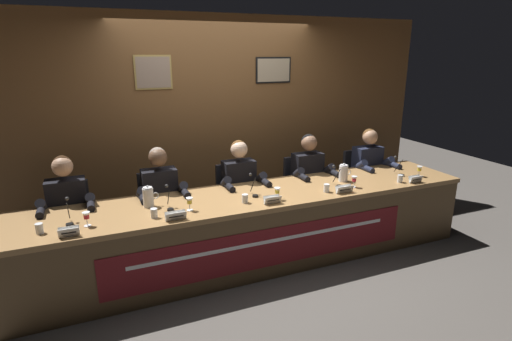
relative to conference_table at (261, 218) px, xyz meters
name	(u,v)px	position (x,y,z in m)	size (l,w,h in m)	color
ground_plane	(256,259)	(0.00, 0.13, -0.53)	(12.00, 12.00, 0.00)	#4C4742
wall_back_panelled	(217,121)	(0.00, 1.43, 0.77)	(5.97, 0.14, 2.60)	brown
conference_table	(261,218)	(0.00, 0.00, 0.00)	(4.77, 0.88, 0.75)	olive
chair_far_left	(72,227)	(-1.79, 0.75, -0.11)	(0.44, 0.44, 0.89)	black
panelist_far_left	(68,209)	(-1.79, 0.55, 0.17)	(0.51, 0.48, 1.21)	black
nameplate_far_left	(69,232)	(-1.75, -0.22, 0.26)	(0.16, 0.06, 0.08)	white
juice_glass_far_left	(86,216)	(-1.61, -0.06, 0.30)	(0.06, 0.06, 0.12)	white
water_cup_far_left	(39,229)	(-1.97, -0.07, 0.25)	(0.06, 0.06, 0.08)	silver
microphone_far_left	(69,216)	(-1.75, 0.04, 0.29)	(0.06, 0.17, 0.22)	black
chair_left	(160,214)	(-0.89, 0.75, -0.11)	(0.44, 0.44, 0.89)	black
panelist_left	(162,197)	(-0.89, 0.55, 0.17)	(0.51, 0.48, 1.21)	black
nameplate_left	(176,216)	(-0.90, -0.23, 0.26)	(0.18, 0.06, 0.08)	white
juice_glass_left	(189,202)	(-0.74, -0.05, 0.30)	(0.06, 0.06, 0.12)	white
water_cup_left	(154,214)	(-1.07, -0.10, 0.25)	(0.06, 0.06, 0.08)	silver
microphone_left	(169,202)	(-0.90, 0.05, 0.29)	(0.06, 0.17, 0.22)	black
chair_center	(236,203)	(0.00, 0.75, -0.11)	(0.44, 0.44, 0.89)	black
panelist_center	(241,186)	(0.00, 0.55, 0.17)	(0.51, 0.48, 1.21)	black
nameplate_center	(272,200)	(0.04, -0.19, 0.26)	(0.17, 0.06, 0.08)	white
juice_glass_center	(277,191)	(0.13, -0.11, 0.30)	(0.06, 0.06, 0.12)	white
water_cup_center	(245,199)	(-0.20, -0.07, 0.25)	(0.06, 0.06, 0.08)	silver
microphone_center	(254,189)	(-0.04, 0.08, 0.29)	(0.06, 0.17, 0.22)	black
chair_right	(302,193)	(0.89, 0.75, -0.11)	(0.44, 0.44, 0.89)	black
panelist_right	(310,177)	(0.89, 0.55, 0.17)	(0.51, 0.48, 1.21)	black
nameplate_right	(344,189)	(0.86, -0.20, 0.26)	(0.19, 0.06, 0.08)	white
juice_glass_right	(354,180)	(1.06, -0.09, 0.30)	(0.06, 0.06, 0.12)	white
water_cup_right	(327,188)	(0.70, -0.11, 0.25)	(0.06, 0.06, 0.08)	silver
microphone_right	(337,179)	(0.92, 0.02, 0.29)	(0.06, 0.17, 0.22)	black
chair_far_right	(360,185)	(1.79, 0.75, -0.11)	(0.44, 0.44, 0.89)	black
panelist_far_right	(371,169)	(1.79, 0.55, 0.17)	(0.51, 0.48, 1.21)	black
nameplate_far_right	(416,179)	(1.79, -0.22, 0.26)	(0.16, 0.06, 0.08)	white
juice_glass_far_right	(419,169)	(2.00, -0.06, 0.30)	(0.06, 0.06, 0.12)	white
water_cup_far_right	(400,179)	(1.64, -0.15, 0.25)	(0.06, 0.06, 0.08)	silver
microphone_far_right	(399,169)	(1.82, 0.07, 0.29)	(0.06, 0.17, 0.22)	black
water_pitcher_left_side	(148,197)	(-1.07, 0.19, 0.31)	(0.15, 0.10, 0.21)	silver
water_pitcher_right_side	(344,173)	(1.08, 0.14, 0.31)	(0.15, 0.10, 0.21)	silver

